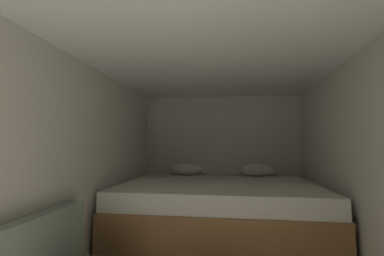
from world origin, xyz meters
The scene contains 4 objects.
wall_back centered at (0.00, 4.14, 1.06)m, with size 2.74×0.05×2.12m, color silver.
wall_left centered at (-1.35, 1.75, 1.06)m, with size 0.05×4.74×2.12m, color silver.
ceiling_slab centered at (0.00, 1.75, 2.15)m, with size 2.74×4.74×0.05m, color white.
bed centered at (0.00, 3.12, 0.40)m, with size 2.52×1.92×0.98m.
Camera 1 is at (0.15, -0.44, 1.28)m, focal length 24.50 mm.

